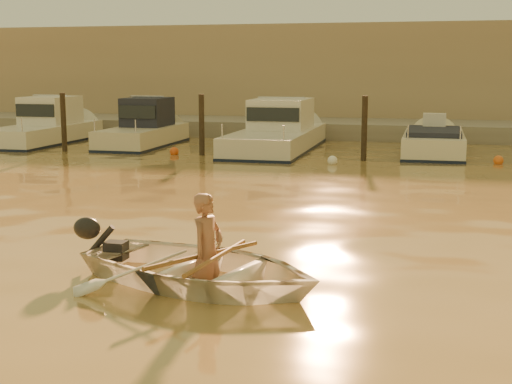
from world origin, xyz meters
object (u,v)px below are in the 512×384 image
(person, at_px, (207,251))
(dinghy, at_px, (201,268))
(waterfront_building, at_px, (396,77))
(moored_boat_2, at_px, (277,132))
(moored_boat_0, at_px, (44,127))
(moored_boat_1, at_px, (143,129))
(moored_boat_3, at_px, (433,147))

(person, bearing_deg, dinghy, 90.00)
(waterfront_building, bearing_deg, moored_boat_2, -107.43)
(moored_boat_0, xyz_separation_m, moored_boat_2, (9.12, 0.00, 0.00))
(dinghy, bearing_deg, waterfront_building, 14.09)
(moored_boat_1, bearing_deg, waterfront_building, 52.25)
(moored_boat_0, height_order, moored_boat_3, moored_boat_0)
(moored_boat_2, bearing_deg, person, -80.93)
(moored_boat_1, distance_m, moored_boat_3, 10.43)
(dinghy, distance_m, moored_boat_2, 15.95)
(person, bearing_deg, moored_boat_1, 41.95)
(dinghy, distance_m, person, 0.26)
(moored_boat_2, relative_size, waterfront_building, 0.17)
(moored_boat_3, height_order, waterfront_building, waterfront_building)
(moored_boat_1, xyz_separation_m, moored_boat_3, (10.42, 0.00, -0.40))
(waterfront_building, bearing_deg, person, -92.00)
(moored_boat_0, xyz_separation_m, moored_boat_3, (14.48, 0.00, -0.40))
(person, xyz_separation_m, moored_boat_3, (2.84, 15.79, -0.25))
(moored_boat_2, distance_m, moored_boat_3, 5.37)
(person, height_order, moored_boat_1, moored_boat_1)
(moored_boat_1, relative_size, moored_boat_2, 0.71)
(moored_boat_2, xyz_separation_m, waterfront_building, (3.45, 11.00, 1.77))
(dinghy, distance_m, moored_boat_0, 19.54)
(person, relative_size, waterfront_building, 0.03)
(moored_boat_2, height_order, waterfront_building, waterfront_building)
(dinghy, xyz_separation_m, person, (0.10, -0.03, 0.24))
(moored_boat_0, xyz_separation_m, moored_boat_1, (4.06, 0.00, 0.00))
(dinghy, bearing_deg, person, -90.00)
(moored_boat_0, xyz_separation_m, waterfront_building, (12.58, 11.00, 1.77))
(person, distance_m, moored_boat_2, 15.99)
(moored_boat_2, bearing_deg, waterfront_building, 72.57)
(moored_boat_2, bearing_deg, dinghy, -81.26)
(person, xyz_separation_m, waterfront_building, (0.94, 26.79, 1.92))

